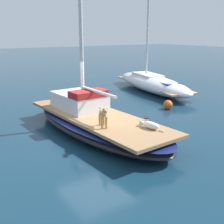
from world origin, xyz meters
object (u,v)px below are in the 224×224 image
at_px(dog_tan, 103,114).
at_px(moored_boat_starboard_side, 152,83).
at_px(sailboat_main, 97,124).
at_px(deck_winch, 146,121).
at_px(dog_white, 150,125).
at_px(mooring_buoy, 168,105).

relative_size(dog_tan, moored_boat_starboard_side, 0.11).
xyz_separation_m(sailboat_main, moored_boat_starboard_side, (6.81, 4.64, 0.19)).
bearing_deg(deck_winch, dog_white, -116.01).
height_order(deck_winch, mooring_buoy, deck_winch).
distance_m(dog_white, deck_winch, 0.45).
xyz_separation_m(sailboat_main, dog_white, (0.62, -2.19, 0.43)).
height_order(dog_tan, deck_winch, dog_tan).
bearing_deg(moored_boat_starboard_side, mooring_buoy, -121.78).
xyz_separation_m(dog_white, dog_tan, (-1.13, 0.91, 0.32)).
bearing_deg(sailboat_main, deck_winch, -65.37).
relative_size(dog_white, deck_winch, 4.52).
height_order(dog_white, deck_winch, dog_white).
xyz_separation_m(dog_tan, moored_boat_starboard_side, (7.32, 5.92, -0.56)).
xyz_separation_m(sailboat_main, deck_winch, (0.82, -1.78, 0.42)).
relative_size(deck_winch, moored_boat_starboard_side, 0.03).
bearing_deg(dog_tan, sailboat_main, 67.99).
bearing_deg(mooring_buoy, sailboat_main, -168.15).
bearing_deg(dog_tan, dog_white, -38.75).
bearing_deg(dog_white, dog_tan, 141.25).
bearing_deg(mooring_buoy, deck_winch, -143.63).
bearing_deg(sailboat_main, moored_boat_starboard_side, 34.29).
relative_size(dog_tan, mooring_buoy, 2.06).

